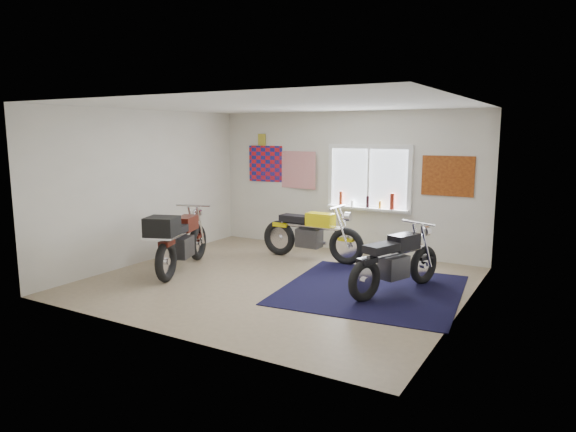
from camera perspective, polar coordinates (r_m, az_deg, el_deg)
The scene contains 10 objects.
ground at distance 8.08m, azimuth -1.05°, elevation -7.26°, with size 5.50×5.50×0.00m, color #9E896B.
room_shell at distance 7.78m, azimuth -1.08°, elevation 4.40°, with size 5.50×5.50×5.50m.
navy_rug at distance 7.75m, azimuth 9.26°, elevation -8.06°, with size 2.50×2.60×0.01m, color black.
window_assembly at distance 9.80m, azimuth 8.96°, elevation 3.71°, with size 1.66×0.17×1.26m.
oil_bottles at distance 9.74m, azimuth 9.19°, elevation 1.66°, with size 1.11×0.09×0.30m.
flag_display at distance 10.86m, azimuth -2.92°, elevation 8.47°, with size 1.60×0.10×1.17m.
triumph_poster at distance 9.37m, azimuth 17.33°, elevation 4.26°, with size 0.90×0.03×0.70m, color #A54C14.
yellow_triumph at distance 9.35m, azimuth 2.59°, elevation -2.12°, with size 2.06×0.62×1.03m.
black_chrome_bike at distance 7.60m, azimuth 11.85°, elevation -5.14°, with size 0.85×1.85×0.99m.
maroon_tourer at distance 8.65m, azimuth -12.04°, elevation -2.64°, with size 1.04×2.03×1.05m.
Camera 1 is at (4.01, -6.63, 2.30)m, focal length 32.00 mm.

